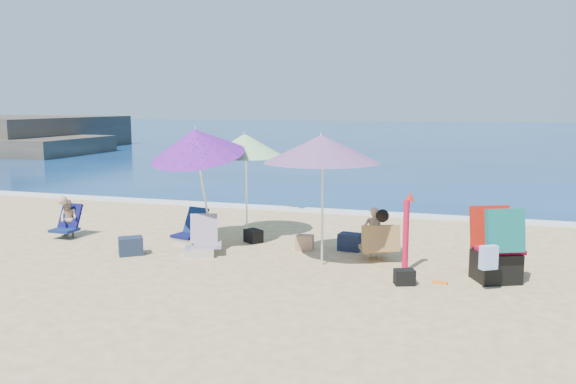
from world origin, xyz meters
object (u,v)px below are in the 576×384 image
(umbrella_striped, at_px, (245,145))
(furled_umbrella, at_px, (407,228))
(umbrella_turquoise, at_px, (322,149))
(umbrella_blue, at_px, (196,143))
(camp_chair_right, at_px, (496,254))
(person_center, at_px, (377,235))
(chair_rainbow, at_px, (202,244))
(person_left, at_px, (68,218))
(camp_chair_left, at_px, (498,253))
(chair_navy, at_px, (191,234))

(umbrella_striped, height_order, furled_umbrella, umbrella_striped)
(umbrella_turquoise, relative_size, umbrella_blue, 0.92)
(umbrella_blue, distance_m, camp_chair_right, 5.42)
(furled_umbrella, bearing_deg, person_center, 136.31)
(furled_umbrella, xyz_separation_m, chair_rainbow, (-3.53, -0.02, -0.52))
(person_center, distance_m, person_left, 6.13)
(umbrella_blue, bearing_deg, person_left, -179.50)
(person_center, xyz_separation_m, person_left, (-6.13, -0.10, -0.06))
(camp_chair_right, bearing_deg, camp_chair_left, 85.16)
(person_left, bearing_deg, umbrella_turquoise, -4.65)
(chair_navy, bearing_deg, person_left, -174.68)
(chair_navy, relative_size, chair_rainbow, 0.86)
(chair_navy, relative_size, person_left, 0.82)
(camp_chair_left, relative_size, person_center, 0.92)
(umbrella_turquoise, xyz_separation_m, camp_chair_left, (2.79, 0.66, -1.67))
(umbrella_blue, xyz_separation_m, camp_chair_right, (5.17, -0.59, -1.52))
(person_center, bearing_deg, person_left, -179.10)
(chair_rainbow, distance_m, person_center, 3.05)
(furled_umbrella, height_order, chair_rainbow, furled_umbrella)
(umbrella_turquoise, distance_m, person_center, 1.78)
(chair_navy, xyz_separation_m, camp_chair_right, (5.44, -0.80, 0.24))
(umbrella_blue, bearing_deg, person_center, 1.25)
(umbrella_striped, bearing_deg, chair_rainbow, -98.97)
(umbrella_blue, distance_m, person_left, 3.24)
(umbrella_striped, xyz_separation_m, furled_umbrella, (3.30, -1.49, -1.14))
(umbrella_striped, bearing_deg, person_left, -162.54)
(camp_chair_right, bearing_deg, person_center, 160.73)
(umbrella_blue, relative_size, camp_chair_left, 2.84)
(camp_chair_right, bearing_deg, umbrella_turquoise, 177.22)
(camp_chair_right, distance_m, person_left, 8.04)
(camp_chair_right, bearing_deg, umbrella_blue, 173.52)
(furled_umbrella, relative_size, camp_chair_right, 1.07)
(camp_chair_left, bearing_deg, chair_navy, 179.89)
(umbrella_turquoise, bearing_deg, umbrella_striped, 142.02)
(umbrella_turquoise, xyz_separation_m, umbrella_blue, (-2.45, 0.45, 0.02))
(camp_chair_right, height_order, person_left, camp_chair_right)
(person_center, bearing_deg, umbrella_blue, -178.75)
(furled_umbrella, height_order, camp_chair_left, furled_umbrella)
(camp_chair_left, bearing_deg, umbrella_turquoise, -166.71)
(umbrella_turquoise, xyz_separation_m, person_left, (-5.29, 0.43, -1.53))
(chair_rainbow, distance_m, person_left, 3.18)
(furled_umbrella, bearing_deg, camp_chair_left, 24.81)
(chair_rainbow, height_order, camp_chair_right, camp_chair_right)
(umbrella_striped, xyz_separation_m, chair_rainbow, (-0.24, -1.50, -1.65))
(umbrella_blue, relative_size, camp_chair_right, 1.99)
(furled_umbrella, xyz_separation_m, chair_navy, (-4.10, 0.66, -0.52))
(furled_umbrella, relative_size, chair_navy, 1.82)
(furled_umbrella, bearing_deg, umbrella_blue, 173.35)
(umbrella_striped, relative_size, person_center, 2.31)
(chair_rainbow, bearing_deg, umbrella_blue, 122.65)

